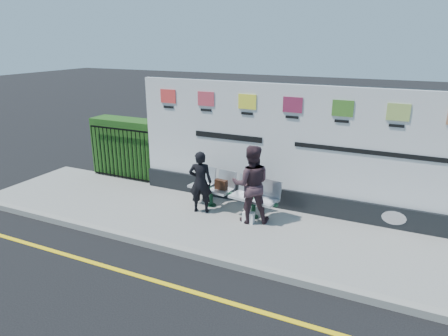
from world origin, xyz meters
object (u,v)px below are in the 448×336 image
object	(u,v)px
billboard	(291,157)
woman_right	(251,184)
woman_left	(200,182)
bench	(232,201)

from	to	relation	value
billboard	woman_right	world-z (taller)	billboard
billboard	woman_right	size ratio (longest dim) A/B	4.49
billboard	woman_left	bearing A→B (deg)	-149.39
bench	woman_right	size ratio (longest dim) A/B	1.30
woman_left	woman_right	distance (m)	1.27
billboard	woman_left	world-z (taller)	billboard
billboard	woman_left	xyz separation A→B (m)	(-1.85, -1.09, -0.55)
bench	woman_right	xyz separation A→B (m)	(0.60, -0.30, 0.64)
bench	woman_right	world-z (taller)	woman_right
bench	woman_left	size ratio (longest dim) A/B	1.55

